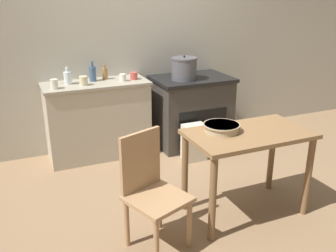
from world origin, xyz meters
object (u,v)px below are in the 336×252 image
at_px(bottle_far_left, 93,73).
at_px(cup_center_right, 123,78).
at_px(mixing_bowl_large, 222,127).
at_px(stove, 191,110).
at_px(cup_center, 54,84).
at_px(work_table, 248,147).
at_px(flour_sack, 194,142).
at_px(bottle_mid_left, 68,78).
at_px(cup_mid_right, 83,81).
at_px(stock_pot, 184,69).
at_px(cup_center_left, 134,76).
at_px(chair, 151,189).
at_px(bottle_left, 105,74).

distance_m(bottle_far_left, cup_center_right, 0.34).
height_order(mixing_bowl_large, bottle_far_left, bottle_far_left).
height_order(stove, mixing_bowl_large, stove).
bearing_deg(cup_center, cup_center_right, 4.39).
bearing_deg(work_table, flour_sack, 85.66).
bearing_deg(stove, mixing_bowl_large, -107.72).
height_order(bottle_mid_left, cup_mid_right, bottle_mid_left).
height_order(stock_pot, cup_center, stock_pot).
bearing_deg(cup_center, bottle_mid_left, 43.20).
bearing_deg(stock_pot, mixing_bowl_large, -103.32).
height_order(stove, bottle_mid_left, bottle_mid_left).
bearing_deg(work_table, cup_center, 130.46).
bearing_deg(stove, cup_center, -178.57).
bearing_deg(cup_mid_right, cup_center_left, 5.17).
bearing_deg(cup_mid_right, mixing_bowl_large, -61.22).
relative_size(stock_pot, bottle_far_left, 1.36).
distance_m(stove, bottle_mid_left, 1.53).
height_order(mixing_bowl_large, bottle_mid_left, bottle_mid_left).
relative_size(chair, bottle_left, 5.18).
xyz_separation_m(work_table, cup_mid_right, (-1.02, 1.59, 0.31)).
distance_m(stove, bottle_left, 1.15).
bearing_deg(chair, stock_pot, 36.78).
bearing_deg(cup_center_right, work_table, -70.33).
bearing_deg(cup_center, mixing_bowl_large, -52.24).
bearing_deg(work_table, mixing_bowl_large, 153.03).
height_order(flour_sack, cup_center_left, cup_center_left).
relative_size(chair, cup_center, 8.71).
height_order(flour_sack, cup_mid_right, cup_mid_right).
relative_size(stove, cup_center_left, 10.80).
xyz_separation_m(chair, mixing_bowl_large, (0.69, 0.18, 0.32)).
bearing_deg(cup_center_left, cup_center_right, -167.73).
distance_m(cup_center_left, cup_center, 0.89).
xyz_separation_m(bottle_far_left, bottle_left, (0.15, 0.04, -0.02)).
distance_m(bottle_mid_left, cup_center, 0.22).
bearing_deg(work_table, cup_center_left, 104.91).
xyz_separation_m(bottle_far_left, bottle_mid_left, (-0.28, -0.04, -0.01)).
xyz_separation_m(cup_center, cup_center_right, (0.75, 0.06, -0.01)).
height_order(chair, bottle_far_left, bottle_far_left).
relative_size(stock_pot, cup_center_left, 3.55).
relative_size(cup_center, cup_mid_right, 1.03).
distance_m(bottle_left, cup_center_left, 0.33).
distance_m(stove, cup_center, 1.67).
bearing_deg(mixing_bowl_large, stock_pot, 76.68).
distance_m(stove, chair, 2.04).
height_order(chair, flour_sack, chair).
distance_m(mixing_bowl_large, cup_center, 1.84).
height_order(bottle_left, cup_center_right, bottle_left).
bearing_deg(stock_pot, cup_mid_right, 176.11).
xyz_separation_m(stove, bottle_far_left, (-1.16, 0.15, 0.53)).
bearing_deg(bottle_mid_left, chair, -81.40).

